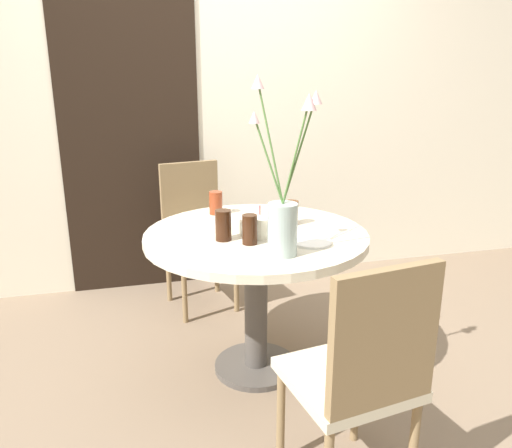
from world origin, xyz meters
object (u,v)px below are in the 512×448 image
(chair_right_flank, at_px, (196,226))
(chair_near_front, at_px, (362,370))
(drink_glass_3, at_px, (216,203))
(drink_glass_1, at_px, (250,229))
(birthday_cake, at_px, (260,225))
(side_plate, at_px, (312,242))
(drink_glass_2, at_px, (223,225))
(flower_vase, at_px, (283,210))
(drink_glass_0, at_px, (291,213))

(chair_right_flank, xyz_separation_m, chair_near_front, (0.31, -1.75, 0.00))
(chair_right_flank, xyz_separation_m, drink_glass_3, (0.05, -0.51, 0.28))
(chair_near_front, distance_m, drink_glass_1, 0.80)
(chair_right_flank, distance_m, drink_glass_3, 0.58)
(birthday_cake, relative_size, drink_glass_3, 1.55)
(side_plate, relative_size, drink_glass_3, 1.45)
(chair_near_front, xyz_separation_m, drink_glass_2, (-0.30, 0.80, 0.29))
(drink_glass_3, bearing_deg, chair_near_front, -78.10)
(chair_right_flank, xyz_separation_m, drink_glass_2, (0.00, -0.95, 0.29))
(chair_right_flank, height_order, chair_near_front, same)
(flower_vase, distance_m, drink_glass_1, 0.23)
(chair_right_flank, bearing_deg, chair_near_front, -91.32)
(flower_vase, distance_m, drink_glass_3, 0.72)
(drink_glass_2, bearing_deg, chair_right_flank, 90.22)
(flower_vase, bearing_deg, side_plate, 32.80)
(drink_glass_3, bearing_deg, drink_glass_2, -95.63)
(birthday_cake, relative_size, drink_glass_0, 1.59)
(chair_right_flank, height_order, drink_glass_0, chair_right_flank)
(chair_right_flank, relative_size, side_plate, 5.18)
(flower_vase, relative_size, drink_glass_2, 5.18)
(flower_vase, bearing_deg, chair_right_flank, 99.74)
(drink_glass_1, xyz_separation_m, drink_glass_3, (-0.06, 0.52, -0.00))
(chair_right_flank, relative_size, birthday_cake, 4.85)
(side_plate, relative_size, drink_glass_1, 1.35)
(birthday_cake, xyz_separation_m, drink_glass_2, (-0.18, -0.04, 0.02))
(side_plate, relative_size, drink_glass_2, 1.28)
(chair_near_front, bearing_deg, birthday_cake, -90.24)
(chair_right_flank, xyz_separation_m, birthday_cake, (0.18, -0.90, 0.26))
(side_plate, xyz_separation_m, drink_glass_2, (-0.37, 0.14, 0.06))
(birthday_cake, xyz_separation_m, side_plate, (0.19, -0.18, -0.04))
(drink_glass_1, bearing_deg, drink_glass_2, 142.07)
(chair_right_flank, distance_m, drink_glass_1, 1.07)
(drink_glass_1, distance_m, drink_glass_3, 0.52)
(drink_glass_1, bearing_deg, flower_vase, -59.31)
(side_plate, xyz_separation_m, drink_glass_0, (0.00, 0.29, 0.05))
(flower_vase, xyz_separation_m, drink_glass_1, (-0.10, 0.17, -0.13))
(drink_glass_3, bearing_deg, birthday_cake, -71.12)
(flower_vase, bearing_deg, drink_glass_3, 102.95)
(side_plate, bearing_deg, flower_vase, -147.20)
(birthday_cake, distance_m, side_plate, 0.26)
(side_plate, distance_m, drink_glass_3, 0.67)
(birthday_cake, relative_size, flower_vase, 0.26)
(drink_glass_0, relative_size, drink_glass_1, 0.90)
(chair_right_flank, relative_size, flower_vase, 1.28)
(flower_vase, xyz_separation_m, drink_glass_2, (-0.20, 0.25, -0.12))
(drink_glass_2, xyz_separation_m, drink_glass_3, (0.04, 0.44, -0.01))
(drink_glass_0, xyz_separation_m, drink_glass_3, (-0.33, 0.28, 0.00))
(chair_near_front, bearing_deg, drink_glass_1, -83.01)
(chair_right_flank, bearing_deg, drink_glass_3, -96.03)
(drink_glass_0, bearing_deg, chair_right_flank, 115.44)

